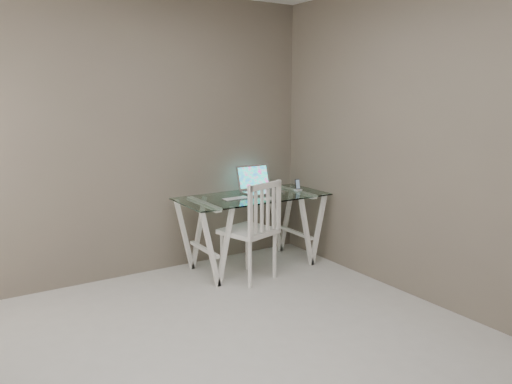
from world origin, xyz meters
The scene contains 7 objects.
room centered at (-0.06, 0.02, 1.72)m, with size 4.50×4.52×2.71m.
desk centered at (1.20, 1.80, 0.38)m, with size 1.50×0.70×0.75m.
chair centered at (1.01, 1.47, 0.53)m, with size 0.54×0.54×0.96m.
laptop centered at (1.37, 1.96, 0.81)m, with size 0.39×0.35×0.27m.
keyboard centered at (0.98, 1.76, 0.75)m, with size 0.27×0.12×0.01m, color silver.
mouse centered at (1.20, 1.51, 0.77)m, with size 0.12×0.07×0.04m, color white.
phone_dock centered at (1.76, 1.79, 0.78)m, with size 0.06×0.06×0.12m.
Camera 1 is at (-1.40, -2.35, 1.74)m, focal length 35.00 mm.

